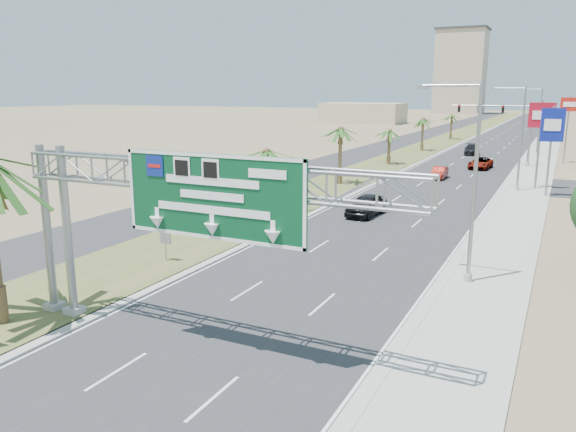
# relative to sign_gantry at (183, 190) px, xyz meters

# --- Properties ---
(road) EXTENTS (12.00, 300.00, 0.02)m
(road) POSITION_rel_sign_gantry_xyz_m (1.06, 100.07, -6.05)
(road) COLOR #28282B
(road) RESTS_ON ground
(sidewalk_right) EXTENTS (4.00, 300.00, 0.10)m
(sidewalk_right) POSITION_rel_sign_gantry_xyz_m (9.56, 100.07, -6.01)
(sidewalk_right) COLOR #9E9B93
(sidewalk_right) RESTS_ON ground
(median_grass) EXTENTS (7.00, 300.00, 0.12)m
(median_grass) POSITION_rel_sign_gantry_xyz_m (-8.94, 100.07, -6.00)
(median_grass) COLOR #475B28
(median_grass) RESTS_ON ground
(opposing_road) EXTENTS (8.00, 300.00, 0.02)m
(opposing_road) POSITION_rel_sign_gantry_xyz_m (-15.94, 100.07, -6.05)
(opposing_road) COLOR #28282B
(opposing_road) RESTS_ON ground
(sign_gantry) EXTENTS (16.75, 1.24, 7.50)m
(sign_gantry) POSITION_rel_sign_gantry_xyz_m (0.00, 0.00, 0.00)
(sign_gantry) COLOR gray
(sign_gantry) RESTS_ON ground
(palm_row_b) EXTENTS (3.99, 3.99, 5.95)m
(palm_row_b) POSITION_rel_sign_gantry_xyz_m (-8.44, 22.07, -1.16)
(palm_row_b) COLOR brown
(palm_row_b) RESTS_ON ground
(palm_row_c) EXTENTS (3.99, 3.99, 6.75)m
(palm_row_c) POSITION_rel_sign_gantry_xyz_m (-8.44, 38.07, -0.39)
(palm_row_c) COLOR brown
(palm_row_c) RESTS_ON ground
(palm_row_d) EXTENTS (3.99, 3.99, 5.45)m
(palm_row_d) POSITION_rel_sign_gantry_xyz_m (-8.44, 56.07, -1.64)
(palm_row_d) COLOR brown
(palm_row_d) RESTS_ON ground
(palm_row_e) EXTENTS (3.99, 3.99, 6.15)m
(palm_row_e) POSITION_rel_sign_gantry_xyz_m (-8.44, 75.07, -0.97)
(palm_row_e) COLOR brown
(palm_row_e) RESTS_ON ground
(palm_row_f) EXTENTS (3.99, 3.99, 5.75)m
(palm_row_f) POSITION_rel_sign_gantry_xyz_m (-8.44, 100.07, -1.35)
(palm_row_f) COLOR brown
(palm_row_f) RESTS_ON ground
(streetlight_near) EXTENTS (3.27, 0.44, 10.00)m
(streetlight_near) POSITION_rel_sign_gantry_xyz_m (8.36, 12.07, -1.36)
(streetlight_near) COLOR gray
(streetlight_near) RESTS_ON ground
(streetlight_mid) EXTENTS (3.27, 0.44, 10.00)m
(streetlight_mid) POSITION_rel_sign_gantry_xyz_m (8.36, 42.07, -1.36)
(streetlight_mid) COLOR gray
(streetlight_mid) RESTS_ON ground
(streetlight_far) EXTENTS (3.27, 0.44, 10.00)m
(streetlight_far) POSITION_rel_sign_gantry_xyz_m (8.36, 78.07, -1.36)
(streetlight_far) COLOR gray
(streetlight_far) RESTS_ON ground
(signal_mast) EXTENTS (10.28, 0.71, 8.00)m
(signal_mast) POSITION_rel_sign_gantry_xyz_m (6.23, 62.05, -1.21)
(signal_mast) COLOR gray
(signal_mast) RESTS_ON ground
(median_signback_b) EXTENTS (0.75, 0.08, 2.08)m
(median_signback_b) POSITION_rel_sign_gantry_xyz_m (-7.44, 8.07, -4.61)
(median_signback_b) COLOR gray
(median_signback_b) RESTS_ON ground
(tower_distant) EXTENTS (20.00, 16.00, 35.00)m
(tower_distant) POSITION_rel_sign_gantry_xyz_m (-30.94, 240.07, 11.44)
(tower_distant) COLOR tan
(tower_distant) RESTS_ON ground
(building_distant_left) EXTENTS (24.00, 14.00, 6.00)m
(building_distant_left) POSITION_rel_sign_gantry_xyz_m (-43.94, 150.07, -3.06)
(building_distant_left) COLOR tan
(building_distant_left) RESTS_ON ground
(car_left_lane) EXTENTS (2.34, 5.05, 1.67)m
(car_left_lane) POSITION_rel_sign_gantry_xyz_m (-1.15, 24.99, -5.22)
(car_left_lane) COLOR black
(car_left_lane) RESTS_ON ground
(car_mid_lane) EXTENTS (1.48, 4.04, 1.32)m
(car_mid_lane) POSITION_rel_sign_gantry_xyz_m (0.08, 46.81, -5.40)
(car_mid_lane) COLOR maroon
(car_mid_lane) RESTS_ON ground
(car_right_lane) EXTENTS (2.69, 5.26, 1.42)m
(car_right_lane) POSITION_rel_sign_gantry_xyz_m (3.09, 57.23, -5.35)
(car_right_lane) COLOR gray
(car_right_lane) RESTS_ON ground
(car_far) EXTENTS (2.84, 5.58, 1.55)m
(car_far) POSITION_rel_sign_gantry_xyz_m (-0.39, 73.57, -5.28)
(car_far) COLOR black
(car_far) RESTS_ON ground
(pole_sign_red_near) EXTENTS (2.42, 0.55, 8.70)m
(pole_sign_red_near) POSITION_rel_sign_gantry_xyz_m (10.09, 43.94, 0.76)
(pole_sign_red_near) COLOR gray
(pole_sign_red_near) RESTS_ON ground
(pole_sign_blue) EXTENTS (2.02, 0.66, 8.30)m
(pole_sign_blue) POSITION_rel_sign_gantry_xyz_m (11.20, 40.00, 0.17)
(pole_sign_blue) COLOR gray
(pole_sign_blue) RESTS_ON ground
(pole_sign_red_far) EXTENTS (2.22, 0.73, 8.96)m
(pole_sign_red_far) POSITION_rel_sign_gantry_xyz_m (12.42, 68.21, 1.03)
(pole_sign_red_far) COLOR gray
(pole_sign_red_far) RESTS_ON ground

